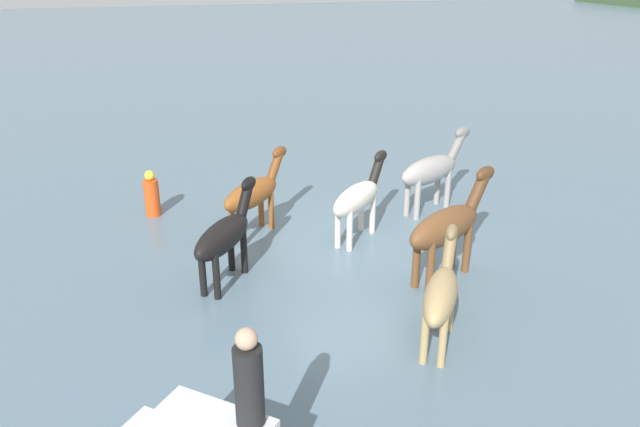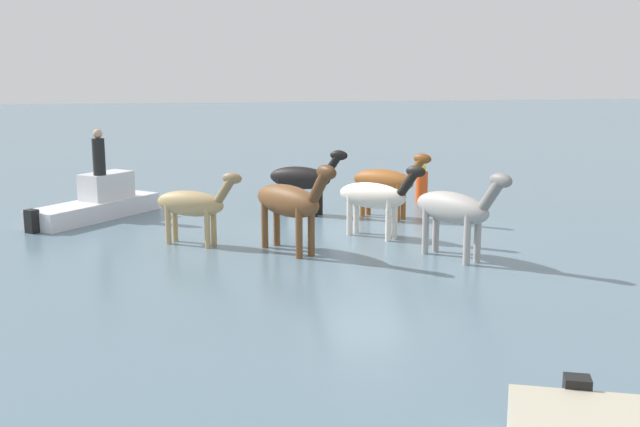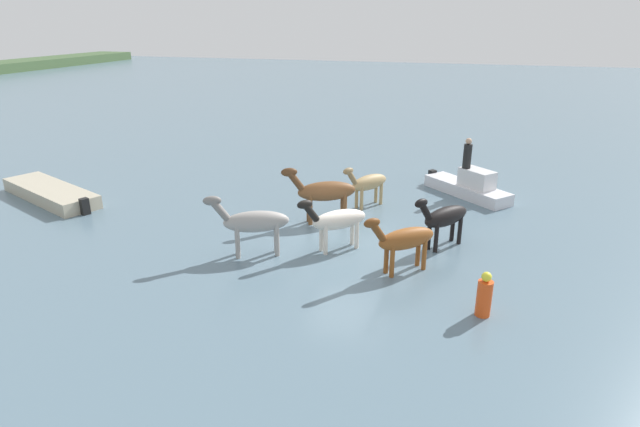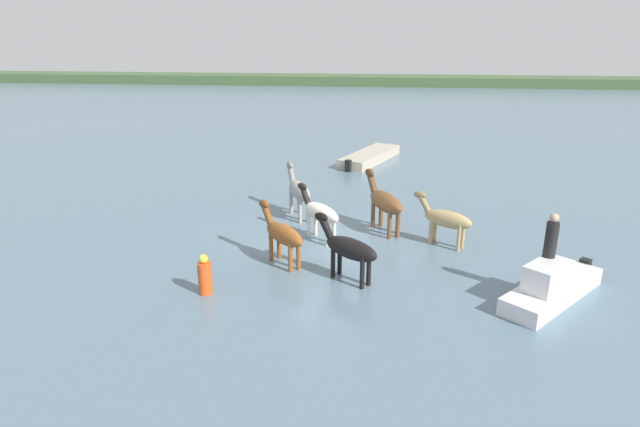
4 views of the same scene
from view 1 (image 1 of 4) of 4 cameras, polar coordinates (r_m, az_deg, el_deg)
name	(u,v)px [view 1 (image 1 of 4)]	position (r m, az deg, el deg)	size (l,w,h in m)	color
ground_plane	(349,246)	(13.37, 2.76, -3.04)	(143.60, 143.60, 0.00)	slate
horse_dun_straggler	(358,198)	(13.35, 3.56, 1.47)	(1.80, 1.91, 1.77)	silver
horse_dark_mare	(441,294)	(9.91, 11.21, -7.34)	(1.99, 1.48, 1.69)	tan
horse_mid_herd	(253,193)	(13.64, -6.23, 1.89)	(1.83, 1.91, 1.78)	brown
horse_gray_outer	(224,235)	(11.65, -8.89, -2.03)	(2.06, 1.67, 1.79)	black
horse_chestnut_trailing	(432,170)	(15.08, 10.36, 4.03)	(1.43, 2.38, 1.92)	#9E9993
horse_lead	(447,226)	(11.87, 11.79, -1.13)	(1.60, 2.45, 2.01)	brown
person_watcher_seated	(249,380)	(6.73, -6.66, -15.18)	(0.32, 0.32, 1.19)	black
buoy_channel_marker	(152,195)	(15.29, -15.40, 1.64)	(0.36, 0.36, 1.14)	#E54C19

